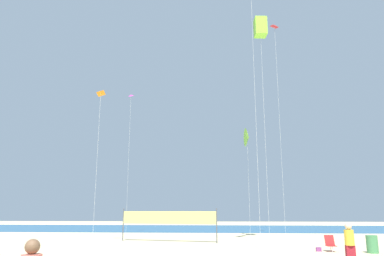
# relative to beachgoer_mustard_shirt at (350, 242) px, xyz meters

# --- Properties ---
(ocean_band) EXTENTS (120.00, 20.00, 0.01)m
(ocean_band) POSITION_rel_beachgoer_mustard_shirt_xyz_m (-7.94, 31.98, -0.92)
(ocean_band) COLOR #28608C
(ocean_band) RESTS_ON ground
(beachgoer_mustard_shirt) EXTENTS (0.40, 0.40, 1.73)m
(beachgoer_mustard_shirt) POSITION_rel_beachgoer_mustard_shirt_xyz_m (0.00, 0.00, 0.00)
(beachgoer_mustard_shirt) COLOR maroon
(beachgoer_mustard_shirt) RESTS_ON ground
(folding_beach_chair) EXTENTS (0.52, 0.65, 0.89)m
(folding_beach_chair) POSITION_rel_beachgoer_mustard_shirt_xyz_m (0.63, 5.17, -0.46)
(folding_beach_chair) COLOR red
(folding_beach_chair) RESTS_ON ground
(trash_barrel) EXTENTS (0.60, 0.60, 0.93)m
(trash_barrel) POSITION_rel_beachgoer_mustard_shirt_xyz_m (2.66, 4.51, -0.46)
(trash_barrel) COLOR #3F7F4C
(trash_barrel) RESTS_ON ground
(volleyball_net) EXTENTS (7.26, 1.79, 2.40)m
(volleyball_net) POSITION_rel_beachgoer_mustard_shirt_xyz_m (-9.37, 10.93, 0.70)
(volleyball_net) COLOR #4C4C51
(volleyball_net) RESTS_ON ground
(beach_handbag) EXTENTS (0.29, 0.15, 0.23)m
(beach_handbag) POSITION_rel_beachgoer_mustard_shirt_xyz_m (-0.04, 5.15, -0.81)
(beach_handbag) COLOR #7A3872
(beach_handbag) RESTS_ON ground
(kite_red_diamond) EXTENTS (0.87, 0.86, 18.89)m
(kite_red_diamond) POSITION_rel_beachgoer_mustard_shirt_xyz_m (-0.26, 14.27, 17.42)
(kite_red_diamond) COLOR silver
(kite_red_diamond) RESTS_ON ground
(kite_lime_box) EXTENTS (0.98, 0.98, 16.71)m
(kite_lime_box) POSITION_rel_beachgoer_mustard_shirt_xyz_m (-2.21, 9.27, 15.05)
(kite_lime_box) COLOR silver
(kite_lime_box) RESTS_ON ground
(kite_lime_delta) EXTENTS (0.53, 1.69, 9.55)m
(kite_lime_delta) POSITION_rel_beachgoer_mustard_shirt_xyz_m (-2.95, 16.11, 7.79)
(kite_lime_delta) COLOR silver
(kite_lime_delta) RESTS_ON ground
(kite_orange_diamond) EXTENTS (0.76, 0.76, 10.63)m
(kite_orange_diamond) POSITION_rel_beachgoer_mustard_shirt_xyz_m (-13.91, 7.61, 9.32)
(kite_orange_diamond) COLOR silver
(kite_orange_diamond) RESTS_ON ground
(kite_magenta_diamond) EXTENTS (0.60, 0.60, 13.72)m
(kite_magenta_diamond) POSITION_rel_beachgoer_mustard_shirt_xyz_m (-14.28, 17.95, 12.17)
(kite_magenta_diamond) COLOR silver
(kite_magenta_diamond) RESTS_ON ground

